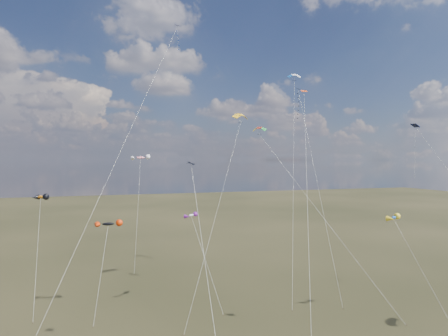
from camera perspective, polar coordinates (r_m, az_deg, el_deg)
name	(u,v)px	position (r m, az deg, el deg)	size (l,w,h in m)	color
diamond_black_high	(300,113)	(74.08, 10.84, 7.66)	(4.54, 20.42, 33.46)	black
diamond_navy_tall	(168,57)	(67.54, -7.94, 15.43)	(21.39, 27.77, 43.22)	#0C0C44
diamond_black_mid	(200,227)	(38.49, -3.43, -8.47)	(1.00, 14.31, 20.00)	black
diamond_navy_right	(423,160)	(49.74, 26.54, 0.97)	(1.89, 21.39, 24.31)	#0B1351
diamond_orange_center	(306,165)	(47.81, 11.67, 0.40)	(9.47, 18.03, 29.57)	#DE471A
parafoil_yellow	(240,115)	(65.78, 2.37, 7.54)	(14.91, 17.97, 28.29)	gold
parafoil_blue_white	(294,76)	(77.19, 10.01, 12.83)	(12.03, 20.54, 36.67)	#125DB6
parafoil_tricolor	(260,129)	(63.96, 5.20, 5.56)	(12.09, 21.13, 25.84)	yellow
novelty_black_orange	(108,224)	(58.26, -16.23, -7.71)	(3.84, 8.20, 11.82)	black
novelty_orange_black	(41,197)	(62.69, -24.73, -3.83)	(2.42, 9.67, 15.40)	#C76B10
novelty_white_purple	(192,216)	(56.83, -4.66, -6.81)	(3.92, 6.99, 12.75)	silver
novelty_redwhite_stripe	(141,158)	(83.63, -11.83, 1.42)	(4.39, 12.95, 21.26)	red
novelty_blue_yellow	(394,218)	(58.25, 23.13, -6.57)	(4.35, 7.27, 13.00)	#144EAF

